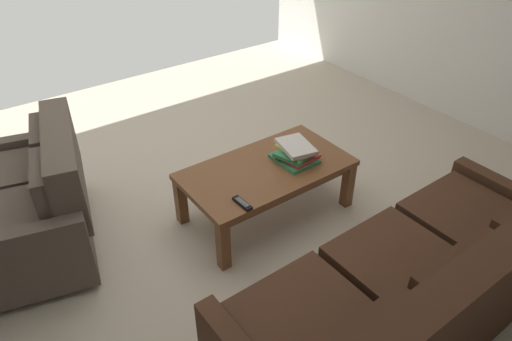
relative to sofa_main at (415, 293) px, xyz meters
The scene contains 6 objects.
ground_plane 1.64m from the sofa_main, 80.92° to the right, with size 5.50×5.32×0.01m, color beige.
sofa_main is the anchor object (origin of this frame).
loveseat_near 2.42m from the sofa_main, 53.79° to the right, with size 1.06×1.32×0.83m.
coffee_table 1.31m from the sofa_main, 90.98° to the right, with size 1.19×0.65×0.41m.
book_stack 1.29m from the sofa_main, 100.85° to the right, with size 0.30×0.32×0.13m.
tv_remote 1.13m from the sofa_main, 71.79° to the right, with size 0.05×0.16×0.02m.
Camera 1 is at (1.37, 2.41, 2.25)m, focal length 32.81 mm.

